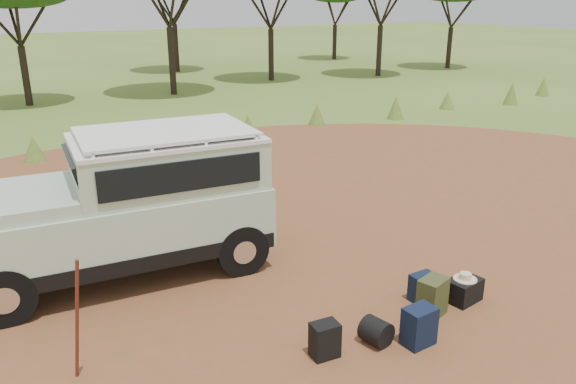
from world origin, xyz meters
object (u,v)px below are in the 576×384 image
backpack_black (325,340)px  duffel_navy (423,288)px  safari_vehicle (129,208)px  backpack_olive (432,297)px  walking_staff (77,321)px  backpack_navy (419,326)px  hard_case (464,290)px

backpack_black → duffel_navy: 2.02m
safari_vehicle → backpack_black: 3.79m
safari_vehicle → backpack_olive: size_ratio=8.68×
walking_staff → backpack_olive: size_ratio=2.94×
backpack_olive → safari_vehicle: bearing=117.0°
backpack_navy → backpack_olive: (0.64, 0.43, 0.02)m
backpack_olive → hard_case: 0.68m
safari_vehicle → hard_case: (3.83, -3.36, -0.92)m
walking_staff → backpack_olive: (4.44, -0.97, -0.53)m
safari_vehicle → hard_case: safari_vehicle is taller
backpack_navy → backpack_black: bearing=158.4°
walking_staff → duffel_navy: bearing=-30.4°
backpack_black → hard_case: size_ratio=0.93×
backpack_navy → walking_staff: bearing=157.0°
backpack_navy → duffel_navy: size_ratio=1.26×
backpack_navy → hard_case: backpack_navy is taller
backpack_black → walking_staff: bearing=164.4°
hard_case → duffel_navy: bearing=139.7°
backpack_navy → backpack_olive: 0.77m
hard_case → backpack_navy: bearing=-168.7°
safari_vehicle → backpack_navy: 4.65m
backpack_navy → hard_case: size_ratio=1.05×
backpack_black → backpack_navy: (1.16, -0.40, 0.03)m
walking_staff → backpack_olive: 4.58m
safari_vehicle → hard_case: bearing=-36.2°
safari_vehicle → duffel_navy: size_ratio=11.68×
backpack_black → backpack_navy: 1.23m
walking_staff → backpack_navy: bearing=-43.0°
walking_staff → hard_case: bearing=-33.1°
safari_vehicle → walking_staff: (-1.28, -2.43, -0.29)m
walking_staff → backpack_navy: (3.80, -1.39, -0.54)m
safari_vehicle → backpack_navy: bearing=-51.7°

